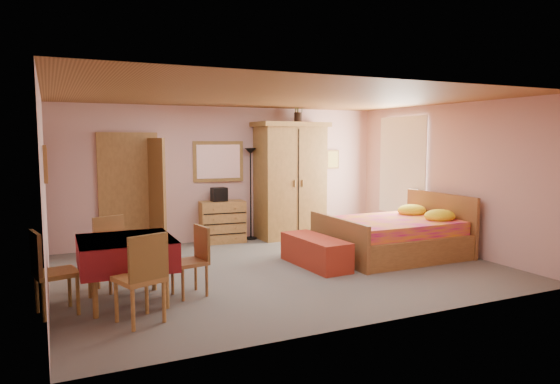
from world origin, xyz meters
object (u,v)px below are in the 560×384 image
bed (392,226)px  chair_west (56,272)px  wall_mirror (218,161)px  bench (315,252)px  dining_table (127,271)px  floor_lamp (251,194)px  chair_north (116,253)px  sunflower_vase (298,108)px  chair_south (139,278)px  chest_of_drawers (222,222)px  chair_east (189,262)px  wardrobe (290,180)px  stereo (219,194)px

bed → chair_west: (-5.21, -0.73, -0.03)m
wall_mirror → bench: bearing=-71.3°
dining_table → chair_west: chair_west is taller
floor_lamp → chair_north: floor_lamp is taller
sunflower_vase → chair_south: size_ratio=0.56×
bench → chair_west: bearing=-169.8°
chest_of_drawers → chair_north: (-2.22, -2.29, 0.08)m
chair_east → bed: bearing=-89.1°
wardrobe → chair_north: size_ratio=2.43×
bed → chair_west: bed is taller
bench → bed: bearing=2.5°
sunflower_vase → chair_north: sunflower_vase is taller
wardrobe → chair_east: wardrobe is taller
chest_of_drawers → wall_mirror: size_ratio=0.85×
bench → chair_east: size_ratio=1.55×
floor_lamp → bench: floor_lamp is taller
chair_south → chair_west: 1.05m
floor_lamp → wall_mirror: bearing=167.2°
sunflower_vase → wall_mirror: bearing=172.7°
chest_of_drawers → bed: size_ratio=0.38×
chair_west → chair_east: chair_west is taller
sunflower_vase → bench: size_ratio=0.41×
bench → sunflower_vase: bearing=69.5°
sunflower_vase → dining_table: 5.28m
chest_of_drawers → sunflower_vase: sunflower_vase is taller
floor_lamp → chair_north: size_ratio=1.90×
chair_south → chair_north: chair_south is taller
chair_south → chair_east: 1.01m
sunflower_vase → chair_north: 4.95m
chest_of_drawers → bench: chest_of_drawers is taller
wardrobe → sunflower_vase: 1.45m
bench → chair_east: chair_east is taller
chair_north → chest_of_drawers: bearing=-153.5°
wall_mirror → dining_table: wall_mirror is taller
wall_mirror → chair_south: size_ratio=1.00×
chair_north → stereo: bearing=-152.7°
wall_mirror → bench: wall_mirror is taller
wardrobe → stereo: bearing=173.5°
chest_of_drawers → sunflower_vase: (1.62, 0.00, 2.19)m
chair_west → chair_north: bearing=122.5°
bench → dining_table: (-2.93, -0.60, 0.17)m
chair_west → stereo: bearing=124.0°
floor_lamp → dining_table: floor_lamp is taller
chair_west → bench: bearing=88.2°
chair_south → chair_east: size_ratio=1.13×
floor_lamp → dining_table: 4.14m
wall_mirror → chair_south: wall_mirror is taller
dining_table → chair_north: 0.66m
wall_mirror → chair_east: bearing=-111.7°
stereo → sunflower_vase: sunflower_vase is taller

